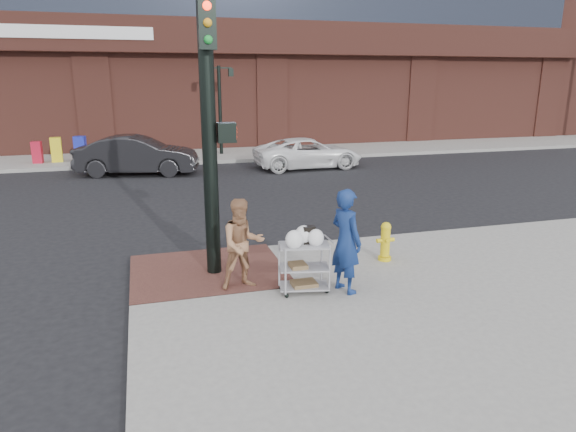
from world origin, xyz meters
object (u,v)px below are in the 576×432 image
object	(u,v)px
minivan_white	(308,153)
woman_blue	(346,241)
lamp_post	(220,100)
sedan_dark	(137,155)
traffic_signal_pole	(210,125)
utility_cart	(304,263)
fire_hydrant	(385,241)
pedestrian_tan	(243,244)

from	to	relation	value
minivan_white	woman_blue	bearing A→B (deg)	162.72
lamp_post	minivan_white	bearing A→B (deg)	-54.18
lamp_post	sedan_dark	size ratio (longest dim) A/B	0.88
traffic_signal_pole	sedan_dark	bearing A→B (deg)	96.57
traffic_signal_pole	utility_cart	distance (m)	2.84
woman_blue	sedan_dark	bearing A→B (deg)	-6.15
traffic_signal_pole	fire_hydrant	distance (m)	4.01
utility_cart	lamp_post	bearing A→B (deg)	85.91
utility_cart	fire_hydrant	bearing A→B (deg)	27.27
pedestrian_tan	utility_cart	xyz separation A→B (m)	(0.94, -0.46, -0.27)
traffic_signal_pole	sedan_dark	distance (m)	11.78
utility_cart	woman_blue	bearing A→B (deg)	-12.65
lamp_post	minivan_white	distance (m)	5.45
woman_blue	fire_hydrant	xyz separation A→B (m)	(1.32, 1.18, -0.48)
pedestrian_tan	fire_hydrant	size ratio (longest dim) A/B	2.01
sedan_dark	minivan_white	xyz separation A→B (m)	(6.77, -0.40, -0.13)
sedan_dark	lamp_post	bearing A→B (deg)	-33.27
traffic_signal_pole	lamp_post	bearing A→B (deg)	80.76
traffic_signal_pole	fire_hydrant	size ratio (longest dim) A/B	6.46
pedestrian_tan	sedan_dark	distance (m)	12.46
lamp_post	sedan_dark	distance (m)	5.64
lamp_post	woman_blue	size ratio (longest dim) A/B	2.28
fire_hydrant	pedestrian_tan	bearing A→B (deg)	-168.98
pedestrian_tan	fire_hydrant	world-z (taller)	pedestrian_tan
minivan_white	sedan_dark	bearing A→B (deg)	84.84
traffic_signal_pole	sedan_dark	xyz separation A→B (m)	(-1.33, 11.51, -2.08)
minivan_white	fire_hydrant	world-z (taller)	minivan_white
traffic_signal_pole	minivan_white	world-z (taller)	traffic_signal_pole
sedan_dark	utility_cart	size ratio (longest dim) A/B	4.04
woman_blue	sedan_dark	xyz separation A→B (m)	(-3.29, 12.95, -0.28)
traffic_signal_pole	pedestrian_tan	xyz separation A→B (m)	(0.35, -0.83, -1.90)
minivan_white	fire_hydrant	size ratio (longest dim) A/B	5.76
woman_blue	minivan_white	xyz separation A→B (m)	(3.48, 12.56, -0.41)
lamp_post	fire_hydrant	distance (m)	15.65
lamp_post	traffic_signal_pole	distance (m)	15.43
woman_blue	sedan_dark	distance (m)	13.37
sedan_dark	utility_cart	xyz separation A→B (m)	(2.62, -12.80, -0.09)
pedestrian_tan	traffic_signal_pole	bearing A→B (deg)	108.08
lamp_post	woman_blue	bearing A→B (deg)	-91.75
woman_blue	lamp_post	bearing A→B (deg)	-22.17
traffic_signal_pole	woman_blue	world-z (taller)	traffic_signal_pole
woman_blue	utility_cart	distance (m)	0.78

